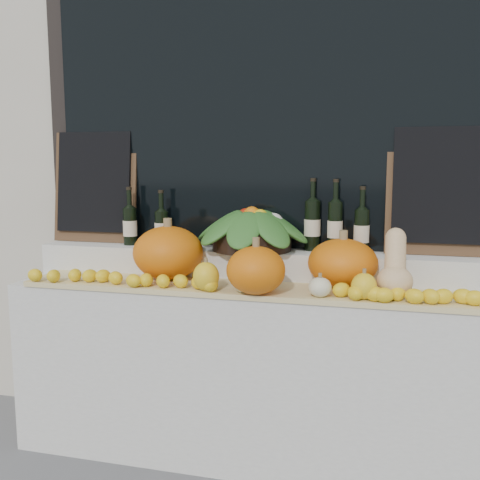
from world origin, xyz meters
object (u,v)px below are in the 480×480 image
at_px(pumpkin_right, 343,263).
at_px(wine_bottle_tall, 312,225).
at_px(pumpkin_left, 168,253).
at_px(butternut_squash, 395,269).
at_px(produce_bowl, 252,229).

height_order(pumpkin_right, wine_bottle_tall, wine_bottle_tall).
distance_m(pumpkin_left, pumpkin_right, 0.86).
bearing_deg(butternut_squash, produce_bowl, 158.92).
xyz_separation_m(pumpkin_left, produce_bowl, (0.39, 0.18, 0.11)).
relative_size(pumpkin_right, butternut_squash, 1.11).
bearing_deg(wine_bottle_tall, produce_bowl, -167.52).
xyz_separation_m(pumpkin_right, butternut_squash, (0.23, -0.12, 0.01)).
xyz_separation_m(pumpkin_right, wine_bottle_tall, (-0.17, 0.22, 0.15)).
height_order(pumpkin_left, produce_bowl, produce_bowl).
height_order(pumpkin_right, produce_bowl, produce_bowl).
bearing_deg(produce_bowl, butternut_squash, -21.08).
xyz_separation_m(produce_bowl, wine_bottle_tall, (0.30, 0.07, 0.02)).
bearing_deg(wine_bottle_tall, pumpkin_right, -51.66).
distance_m(pumpkin_right, produce_bowl, 0.51).
distance_m(pumpkin_left, butternut_squash, 1.10).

